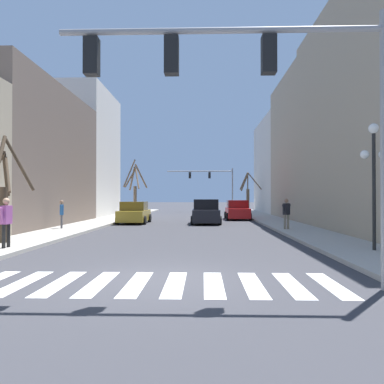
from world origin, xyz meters
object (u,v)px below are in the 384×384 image
(car_parked_right_near, at_px, (206,212))
(street_tree_right_far, at_px, (4,192))
(pedestrian_on_left_sidewalk, at_px, (62,212))
(street_tree_left_far, at_px, (248,194))
(car_driving_away_lane, at_px, (237,211))
(pedestrian_near_right_corner, at_px, (6,218))
(traffic_signal_near, at_px, (260,82))
(street_tree_left_mid, at_px, (135,188))
(traffic_signal_far, at_px, (212,179))
(pedestrian_waiting_at_curb, at_px, (286,211))
(car_parked_right_far, at_px, (134,213))
(street_lamp_right_corner, at_px, (374,161))

(car_parked_right_near, distance_m, street_tree_right_far, 15.61)
(pedestrian_on_left_sidewalk, xyz_separation_m, street_tree_left_far, (13.65, 22.29, 1.18))
(car_driving_away_lane, xyz_separation_m, pedestrian_near_right_corner, (-10.28, -19.46, 0.44))
(traffic_signal_near, bearing_deg, pedestrian_near_right_corner, 148.06)
(street_tree_left_mid, height_order, street_tree_right_far, street_tree_left_mid)
(traffic_signal_far, height_order, car_parked_right_near, traffic_signal_far)
(street_tree_right_far, bearing_deg, traffic_signal_far, 75.24)
(pedestrian_waiting_at_curb, relative_size, street_tree_left_far, 0.37)
(car_driving_away_lane, xyz_separation_m, street_tree_right_far, (-11.14, -18.00, 1.45))
(car_parked_right_far, distance_m, street_tree_left_far, 19.21)
(pedestrian_near_right_corner, bearing_deg, car_parked_right_near, -24.48)
(street_tree_left_mid, distance_m, street_tree_left_far, 13.33)
(street_tree_right_far, bearing_deg, car_parked_right_far, 77.60)
(street_tree_left_mid, bearing_deg, car_driving_away_lane, -33.78)
(pedestrian_near_right_corner, xyz_separation_m, street_tree_left_far, (12.52, 30.66, 1.08))
(pedestrian_on_left_sidewalk, bearing_deg, street_lamp_right_corner, -141.24)
(street_tree_left_mid, xyz_separation_m, street_tree_right_far, (-0.77, -24.93, -0.72))
(car_driving_away_lane, relative_size, street_tree_left_far, 0.91)
(car_parked_right_near, bearing_deg, street_tree_right_far, 147.59)
(traffic_signal_near, distance_m, street_tree_left_far, 36.25)
(car_parked_right_far, height_order, car_parked_right_near, car_parked_right_near)
(pedestrian_on_left_sidewalk, height_order, pedestrian_waiting_at_curb, pedestrian_waiting_at_curb)
(pedestrian_on_left_sidewalk, distance_m, pedestrian_waiting_at_curb, 13.21)
(car_parked_right_far, relative_size, pedestrian_waiting_at_curb, 2.37)
(street_lamp_right_corner, bearing_deg, traffic_signal_near, -133.22)
(car_parked_right_near, bearing_deg, street_lamp_right_corner, -158.64)
(traffic_signal_near, height_order, pedestrian_on_left_sidewalk, traffic_signal_near)
(street_lamp_right_corner, xyz_separation_m, street_tree_right_far, (-14.13, 1.69, -1.07))
(car_driving_away_lane, bearing_deg, street_tree_left_mid, 56.22)
(street_lamp_right_corner, bearing_deg, street_tree_left_mid, 116.65)
(car_parked_right_far, height_order, pedestrian_on_left_sidewalk, pedestrian_on_left_sidewalk)
(car_driving_away_lane, relative_size, pedestrian_on_left_sidewalk, 2.60)
(car_driving_away_lane, relative_size, pedestrian_waiting_at_curb, 2.47)
(car_parked_right_near, distance_m, pedestrian_on_left_sidewalk, 10.62)
(pedestrian_on_left_sidewalk, bearing_deg, pedestrian_near_right_corner, 167.28)
(car_parked_right_far, bearing_deg, car_parked_right_near, -90.49)
(car_parked_right_near, height_order, pedestrian_on_left_sidewalk, car_parked_right_near)
(car_driving_away_lane, bearing_deg, traffic_signal_far, 6.07)
(traffic_signal_far, xyz_separation_m, street_tree_left_far, (4.08, -6.08, -2.03))
(traffic_signal_near, relative_size, traffic_signal_far, 0.82)
(traffic_signal_near, height_order, car_driving_away_lane, traffic_signal_near)
(traffic_signal_near, height_order, traffic_signal_far, traffic_signal_near)
(car_parked_right_far, bearing_deg, street_tree_right_far, 167.60)
(street_tree_left_far, bearing_deg, pedestrian_waiting_at_curb, -91.14)
(traffic_signal_near, relative_size, pedestrian_on_left_sidewalk, 4.37)
(car_parked_right_far, bearing_deg, street_tree_left_far, -33.19)
(pedestrian_near_right_corner, height_order, street_tree_right_far, street_tree_right_far)
(street_tree_left_mid, bearing_deg, car_parked_right_near, -57.34)
(pedestrian_waiting_at_curb, bearing_deg, pedestrian_near_right_corner, -6.07)
(street_lamp_right_corner, relative_size, street_tree_left_far, 0.94)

